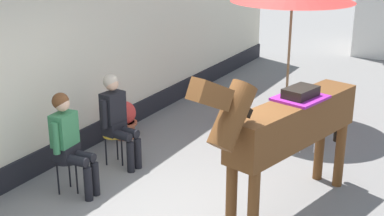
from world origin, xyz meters
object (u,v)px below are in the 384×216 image
seated_visitor_near (69,139)px  spare_stool_white (308,127)px  seated_visitor_far (117,116)px  saddled_horse_center (288,125)px  flower_planter_far (124,119)px

seated_visitor_near → spare_stool_white: (2.30, 2.87, -0.38)m
seated_visitor_far → saddled_horse_center: bearing=-2.1°
seated_visitor_far → spare_stool_white: bearing=38.9°
saddled_horse_center → flower_planter_far: 3.43m
flower_planter_far → spare_stool_white: flower_planter_far is taller
seated_visitor_near → flower_planter_far: (-0.55, 1.93, -0.44)m
spare_stool_white → seated_visitor_far: bearing=-141.1°
seated_visitor_far → seated_visitor_near: bearing=-90.3°
seated_visitor_far → flower_planter_far: (-0.55, 0.92, -0.44)m
seated_visitor_near → saddled_horse_center: 2.80m
seated_visitor_near → spare_stool_white: 3.70m
seated_visitor_far → flower_planter_far: size_ratio=2.17×
seated_visitor_near → seated_visitor_far: same height
seated_visitor_near → seated_visitor_far: (0.00, 1.01, 0.00)m
spare_stool_white → flower_planter_far: bearing=-161.8°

